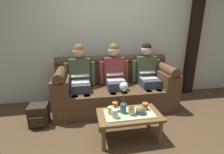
{
  "coord_description": "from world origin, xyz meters",
  "views": [
    {
      "loc": [
        -0.6,
        -1.79,
        1.53
      ],
      "look_at": [
        -0.1,
        0.87,
        0.69
      ],
      "focal_mm": 26.58,
      "sensor_mm": 36.0,
      "label": 1
    }
  ],
  "objects": [
    {
      "name": "snack_bowl",
      "position": [
        0.15,
        0.11,
        0.44
      ],
      "size": [
        0.13,
        0.13,
        0.11
      ],
      "color": "#4C5666",
      "rests_on": "coffee_table"
    },
    {
      "name": "coffee_table",
      "position": [
        0.0,
        0.15,
        0.33
      ],
      "size": [
        0.86,
        0.49,
        0.39
      ],
      "color": "brown",
      "rests_on": "ground_plane"
    },
    {
      "name": "back_wall_patterned",
      "position": [
        0.0,
        1.7,
        1.45
      ],
      "size": [
        6.0,
        0.12,
        2.9
      ],
      "primitive_type": "cube",
      "color": "silver",
      "rests_on": "ground_plane"
    },
    {
      "name": "cup_near_right",
      "position": [
        -0.22,
        0.07,
        0.45
      ],
      "size": [
        0.08,
        0.08,
        0.11
      ],
      "primitive_type": "cylinder",
      "color": "white",
      "rests_on": "coffee_table"
    },
    {
      "name": "cup_far_center",
      "position": [
        0.02,
        0.1,
        0.45
      ],
      "size": [
        0.08,
        0.08,
        0.11
      ],
      "primitive_type": "cylinder",
      "color": "#DBB77A",
      "rests_on": "coffee_table"
    },
    {
      "name": "person_right",
      "position": [
        0.65,
        1.17,
        0.66
      ],
      "size": [
        0.56,
        0.67,
        1.22
      ],
      "color": "#383D4C",
      "rests_on": "ground_plane"
    },
    {
      "name": "person_left",
      "position": [
        -0.65,
        1.17,
        0.66
      ],
      "size": [
        0.56,
        0.67,
        1.22
      ],
      "color": "#383D4C",
      "rests_on": "ground_plane"
    },
    {
      "name": "cup_far_left",
      "position": [
        0.25,
        0.21,
        0.44
      ],
      "size": [
        0.08,
        0.08,
        0.1
      ],
      "primitive_type": "cylinder",
      "color": "#B26633",
      "rests_on": "coffee_table"
    },
    {
      "name": "couch",
      "position": [
        0.0,
        1.17,
        0.37
      ],
      "size": [
        2.21,
        0.88,
        0.96
      ],
      "color": "#513823",
      "rests_on": "ground_plane"
    },
    {
      "name": "person_middle",
      "position": [
        0.0,
        1.17,
        0.66
      ],
      "size": [
        0.56,
        0.67,
        1.22
      ],
      "color": "#383D4C",
      "rests_on": "ground_plane"
    },
    {
      "name": "flower_vase",
      "position": [
        -0.08,
        0.17,
        0.66
      ],
      "size": [
        0.11,
        0.11,
        0.44
      ],
      "color": "#336672",
      "rests_on": "coffee_table"
    },
    {
      "name": "timber_pillar",
      "position": [
        1.86,
        1.58,
        1.45
      ],
      "size": [
        0.2,
        0.2,
        2.9
      ],
      "primitive_type": "cube",
      "color": "black",
      "rests_on": "ground_plane"
    },
    {
      "name": "cup_near_left",
      "position": [
        -0.25,
        0.17,
        0.44
      ],
      "size": [
        0.08,
        0.08,
        0.11
      ],
      "primitive_type": "cylinder",
      "color": "#DBB77A",
      "rests_on": "coffee_table"
    },
    {
      "name": "ground_plane",
      "position": [
        0.0,
        0.0,
        0.0
      ],
      "size": [
        14.0,
        14.0,
        0.0
      ],
      "primitive_type": "plane",
      "color": "#4C3823"
    },
    {
      "name": "cup_far_right",
      "position": [
        -0.18,
        0.24,
        0.46
      ],
      "size": [
        0.08,
        0.08,
        0.13
      ],
      "primitive_type": "cylinder",
      "color": "#B26633",
      "rests_on": "coffee_table"
    },
    {
      "name": "backpack_left",
      "position": [
        -1.32,
        0.72,
        0.17
      ],
      "size": [
        0.29,
        0.31,
        0.34
      ],
      "color": "#2D2319",
      "rests_on": "ground_plane"
    }
  ]
}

